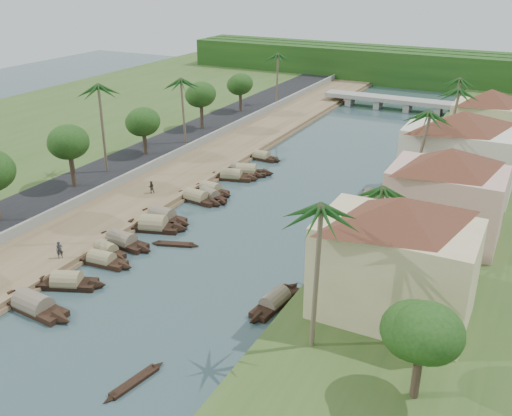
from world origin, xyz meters
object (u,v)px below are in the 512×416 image
at_px(bridge, 393,101).
at_px(sampan_1, 67,283).
at_px(sampan_0, 34,306).
at_px(building_near, 396,256).
at_px(person_near, 60,250).

distance_m(bridge, sampan_1, 82.06).
bearing_deg(bridge, sampan_0, -95.81).
xyz_separation_m(bridge, building_near, (18.99, -74.00, 4.66)).
height_order(bridge, person_near, person_near).
xyz_separation_m(bridge, sampan_0, (-8.73, -85.76, -1.30)).
distance_m(building_near, person_near, 32.10).
relative_size(building_near, sampan_0, 1.57).
distance_m(building_near, sampan_0, 30.70).
bearing_deg(sampan_0, person_near, 122.35).
bearing_deg(sampan_1, building_near, -7.23).
distance_m(sampan_1, person_near, 4.60).
relative_size(bridge, sampan_1, 3.66).
relative_size(bridge, person_near, 15.87).
height_order(bridge, sampan_1, bridge).
bearing_deg(building_near, sampan_0, -157.02).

